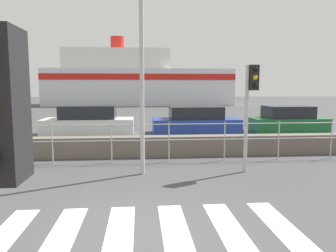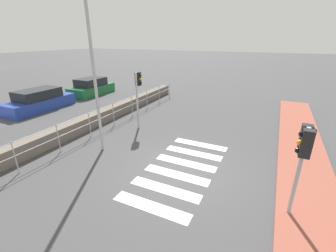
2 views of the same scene
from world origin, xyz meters
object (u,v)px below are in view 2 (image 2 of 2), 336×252
at_px(parked_car_green, 91,87).
at_px(traffic_light_far, 138,88).
at_px(traffic_light_near, 304,149).
at_px(streetlamp, 96,50).
at_px(parked_car_blue, 39,101).

bearing_deg(parked_car_green, traffic_light_far, -121.13).
bearing_deg(traffic_light_far, traffic_light_near, -118.02).
relative_size(streetlamp, parked_car_green, 1.72).
xyz_separation_m(traffic_light_near, streetlamp, (0.88, 6.95, 2.07)).
distance_m(traffic_light_near, parked_car_green, 17.35).
xyz_separation_m(streetlamp, parked_car_green, (7.68, 8.07, -3.52)).
height_order(traffic_light_far, streetlamp, streetlamp).
bearing_deg(traffic_light_far, parked_car_blue, 91.03).
xyz_separation_m(traffic_light_near, traffic_light_far, (3.82, 7.17, 0.12)).
distance_m(traffic_light_far, parked_car_blue, 8.01).
height_order(streetlamp, parked_car_green, streetlamp).
relative_size(traffic_light_far, parked_car_blue, 0.67).
distance_m(parked_car_blue, parked_car_green, 4.89).
bearing_deg(traffic_light_near, traffic_light_far, 61.98).
relative_size(traffic_light_near, parked_car_blue, 0.59).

